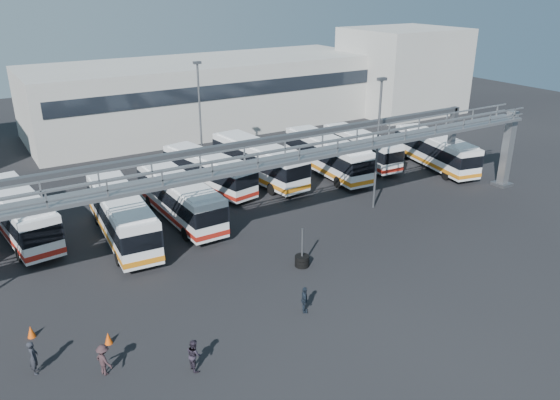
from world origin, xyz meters
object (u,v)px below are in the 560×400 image
bus_7 (327,154)px  bus_2 (19,213)px  light_pole_mid (378,138)px  pedestrian_a (34,357)px  bus_6 (258,160)px  cone_left (108,338)px  tire_stack (302,260)px  pedestrian_d (304,300)px  bus_3 (122,215)px  pedestrian_c (104,360)px  bus_4 (180,197)px  cone_right (31,332)px  pedestrian_b (194,355)px  light_pole_back (200,112)px  bus_5 (208,170)px  bus_9 (435,150)px  bus_8 (361,147)px

bus_7 → bus_2: bearing=-176.9°
light_pole_mid → pedestrian_a: size_ratio=6.03×
bus_6 → bus_7: 6.55m
cone_left → tire_stack: 12.66m
bus_7 → pedestrian_d: bus_7 is taller
bus_3 → pedestrian_c: (-4.87, -13.40, -1.11)m
tire_stack → bus_4: bearing=109.2°
bus_2 → cone_right: (-1.38, -12.72, -1.53)m
light_pole_mid → bus_3: bearing=166.2°
cone_right → tire_stack: 15.77m
cone_left → pedestrian_b: bearing=-54.1°
pedestrian_c → bus_2: bearing=-19.0°
bus_3 → pedestrian_d: bearing=-64.2°
light_pole_back → bus_5: size_ratio=0.96×
bus_5 → bus_3: bearing=-158.4°
light_pole_back → bus_3: light_pole_back is taller
pedestrian_c → cone_right: (-2.43, 4.75, -0.45)m
light_pole_mid → light_pole_back: same height
light_pole_mid → cone_right: light_pole_mid is taller
bus_7 → cone_left: 28.81m
bus_2 → bus_3: bearing=-41.4°
pedestrian_a → tire_stack: tire_stack is taller
bus_9 → tire_stack: (-21.69, -9.72, -1.34)m
light_pole_back → bus_2: 18.12m
pedestrian_a → tire_stack: (15.99, 2.04, -0.41)m
light_pole_back → bus_2: bearing=-158.9°
bus_3 → pedestrian_b: bus_3 is taller
bus_2 → pedestrian_a: (-1.64, -15.72, -1.01)m
bus_6 → light_pole_mid: bearing=-71.2°
light_pole_back → bus_3: size_ratio=0.90×
bus_8 → cone_left: (-29.01, -16.04, -1.39)m
cone_right → tire_stack: bearing=-3.5°
cone_left → bus_3: bearing=69.8°
pedestrian_b → light_pole_mid: bearing=-62.6°
light_pole_mid → bus_4: 15.55m
bus_4 → bus_5: size_ratio=1.04×
pedestrian_d → light_pole_mid: bearing=-25.8°
light_pole_mid → tire_stack: bearing=-153.5°
light_pole_mid → bus_8: 11.99m
light_pole_mid → bus_2: (-24.51, 8.62, -3.87)m
bus_5 → cone_left: (-13.34, -17.24, -1.43)m
light_pole_back → bus_8: (14.29, -5.62, -4.02)m
bus_3 → cone_right: 11.43m
bus_2 → bus_6: (19.88, 1.69, 0.07)m
pedestrian_b → cone_right: 8.95m
bus_6 → bus_5: bearing=171.3°
cone_right → tire_stack: size_ratio=0.25×
light_pole_mid → pedestrian_b: bearing=-151.7°
tire_stack → bus_6: bearing=70.2°
bus_3 → bus_4: bus_3 is taller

